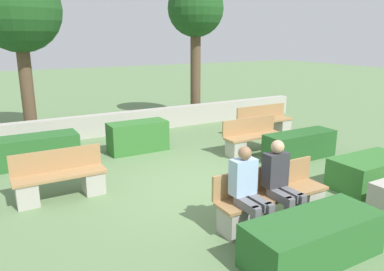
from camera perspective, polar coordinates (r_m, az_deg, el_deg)
The scene contains 15 objects.
ground_plane at distance 7.54m, azimuth 1.52°, elevation -7.54°, with size 60.00×60.00×0.00m, color #607F51.
perimeter_wall at distance 11.58m, azimuth -10.73°, elevation 1.91°, with size 13.15×0.30×0.65m.
bench_front at distance 6.16m, azimuth 12.06°, elevation -9.71°, with size 1.99×0.49×0.87m.
bench_left_side at distance 7.25m, azimuth -19.39°, elevation -6.55°, with size 1.63×0.48×0.87m.
bench_right_side at distance 9.55m, azimuth 9.37°, elevation -0.77°, with size 1.62×0.48×0.87m.
bench_back at distance 11.37m, azimuth 11.05°, elevation 1.71°, with size 1.79×0.49×0.87m.
person_seated_man at distance 5.92m, azimuth 13.35°, elevation -6.57°, with size 0.38×0.64×1.35m.
person_seated_woman at distance 5.54m, azimuth 8.57°, elevation -7.91°, with size 0.38×0.64×1.34m.
hedge_block_near_left at distance 8.17m, azimuth 25.48°, elevation -5.04°, with size 1.60×0.84×0.59m.
hedge_block_near_right at distance 9.39m, azimuth 16.07°, elevation -1.47°, with size 1.87×0.61×0.65m.
hedge_block_mid_left at distance 9.68m, azimuth -8.24°, elevation -0.17°, with size 1.49×0.63×0.77m.
hedge_block_mid_right at distance 5.33m, azimuth 17.94°, elevation -14.77°, with size 1.93×0.77×0.60m.
hedge_block_far_left at distance 9.35m, azimuth -22.81°, elevation -2.08°, with size 1.92×0.72×0.67m.
tree_leftmost at distance 11.85m, azimuth -24.95°, elevation 16.72°, with size 2.34×2.34×4.76m.
tree_center_left at distance 13.24m, azimuth 0.56°, elevation 18.28°, with size 1.89×1.89×4.73m.
Camera 1 is at (-3.62, -5.95, 2.87)m, focal length 35.00 mm.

